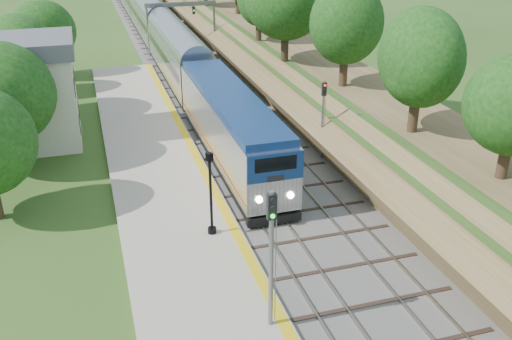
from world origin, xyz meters
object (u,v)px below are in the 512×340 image
object	(u,v)px
station_building	(18,92)
signal_farside	(323,112)
signal_platform	(271,246)
train	(141,8)
lamppost_far	(211,198)
signal_gantry	(181,14)

from	to	relation	value
station_building	signal_farside	bearing A→B (deg)	-24.18
signal_platform	signal_farside	bearing A→B (deg)	60.59
train	signal_farside	size ratio (longest dim) A/B	23.06
station_building	signal_farside	world-z (taller)	station_building
train	station_building	bearing A→B (deg)	-106.85
station_building	signal_farside	distance (m)	22.15
lamppost_far	signal_farside	bearing A→B (deg)	40.00
signal_gantry	signal_platform	world-z (taller)	signal_platform
station_building	signal_platform	world-z (taller)	station_building
lamppost_far	signal_farside	xyz separation A→B (m)	(9.79, 8.22, 1.06)
signal_farside	signal_platform	bearing A→B (deg)	-119.41
train	signal_farside	world-z (taller)	signal_farside
signal_farside	signal_gantry	bearing A→B (deg)	96.25
signal_gantry	lamppost_far	xyz separation A→B (m)	(-6.07, -42.28, -2.34)
train	signal_farside	distance (m)	55.65
signal_gantry	signal_farside	world-z (taller)	signal_gantry
train	signal_farside	xyz separation A→B (m)	(6.20, -55.29, 1.13)
station_building	lamppost_far	xyz separation A→B (m)	(10.40, -17.29, -1.61)
signal_farside	train	bearing A→B (deg)	96.40
lamppost_far	train	bearing A→B (deg)	86.76
station_building	signal_gantry	size ratio (longest dim) A/B	1.02
station_building	train	xyz separation A→B (m)	(14.00, 46.22, -1.68)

